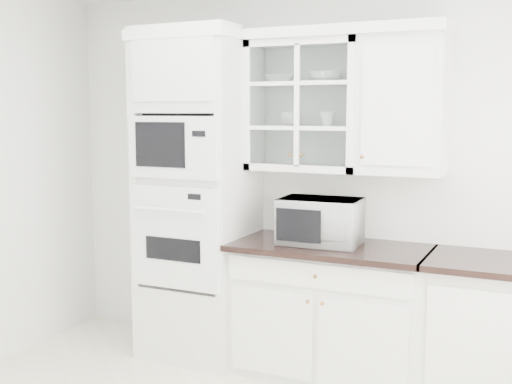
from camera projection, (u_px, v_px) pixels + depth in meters
The scene contains 12 objects.
room_shell at pixel (224, 117), 3.44m from camera, with size 4.00×3.50×2.70m.
oven_column at pixel (198, 195), 4.71m from camera, with size 0.76×0.68×2.40m.
base_cabinet_run at pixel (331, 309), 4.40m from camera, with size 1.32×0.67×0.92m.
extra_base_cabinet at pixel (484, 330), 3.97m from camera, with size 0.72×0.67×0.92m.
upper_cabinet_glass at pixel (306, 106), 4.45m from camera, with size 0.80×0.33×0.90m.
upper_cabinet_solid at pixel (403, 105), 4.16m from camera, with size 0.55×0.33×0.90m, color white.
crown_molding at pixel (291, 35), 4.41m from camera, with size 2.14×0.38×0.07m, color white.
countertop_microwave at pixel (321, 221), 4.35m from camera, with size 0.53×0.44×0.31m, color white.
bowl_a at pixel (280, 79), 4.51m from camera, with size 0.22×0.22×0.05m, color white.
bowl_b at pixel (325, 77), 4.37m from camera, with size 0.22×0.22×0.07m, color white.
cup_a at pixel (290, 119), 4.51m from camera, with size 0.12×0.12×0.10m, color white.
cup_b at pixel (328, 119), 4.37m from camera, with size 0.11×0.11×0.10m, color white.
Camera 1 is at (1.64, -2.62, 1.81)m, focal length 45.00 mm.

